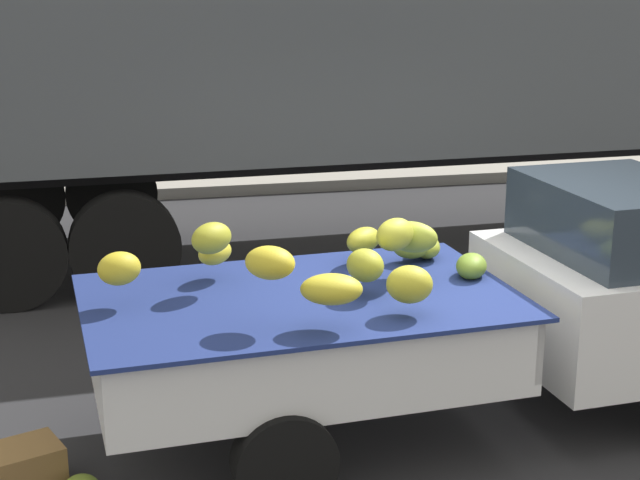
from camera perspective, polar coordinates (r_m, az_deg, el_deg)
name	(u,v)px	position (r m, az deg, el deg)	size (l,w,h in m)	color
ground	(460,421)	(7.30, 8.16, -10.38)	(220.00, 220.00, 0.00)	#28282B
curb_strip	(272,183)	(14.49, -2.80, 3.34)	(80.00, 0.80, 0.16)	gray
pickup_truck	(564,295)	(7.32, 14.02, -3.13)	(5.15, 2.10, 1.70)	white
semi_trailer	(427,25)	(11.32, 6.26, 12.36)	(12.08, 2.99, 3.95)	#4C5156
produce_crate	(19,469)	(6.58, -17.14, -12.64)	(0.52, 0.36, 0.29)	olive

